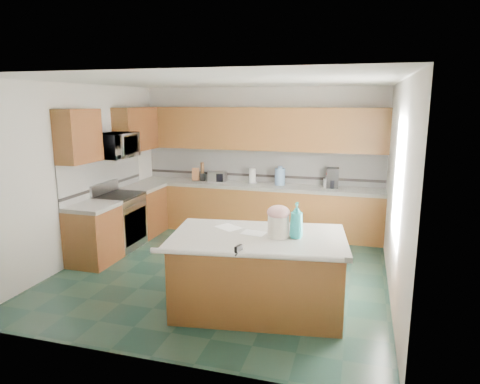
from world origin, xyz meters
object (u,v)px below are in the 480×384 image
(toaster_oven, at_px, (217,177))
(coffee_maker, at_px, (333,178))
(island_top, at_px, (258,238))
(treat_jar, at_px, (278,226))
(soap_bottle_island, at_px, (296,220))
(knife_block, at_px, (196,174))
(island_base, at_px, (258,275))

(toaster_oven, distance_m, coffee_maker, 2.17)
(coffee_maker, bearing_deg, island_top, -105.00)
(treat_jar, height_order, soap_bottle_island, soap_bottle_island)
(treat_jar, bearing_deg, soap_bottle_island, -10.48)
(island_top, height_order, coffee_maker, coffee_maker)
(knife_block, xyz_separation_m, toaster_oven, (0.44, 0.00, -0.02))
(island_top, height_order, knife_block, knife_block)
(treat_jar, xyz_separation_m, coffee_maker, (0.38, 3.08, 0.05))
(island_base, height_order, coffee_maker, coffee_maker)
(island_top, relative_size, treat_jar, 7.96)
(island_top, relative_size, soap_bottle_island, 4.90)
(knife_block, bearing_deg, island_top, -72.33)
(island_top, bearing_deg, island_base, 0.00)
(coffee_maker, bearing_deg, knife_block, 176.94)
(toaster_oven, bearing_deg, island_base, -70.93)
(soap_bottle_island, bearing_deg, treat_jar, -169.92)
(island_top, distance_m, treat_jar, 0.28)
(island_base, relative_size, toaster_oven, 5.64)
(island_base, xyz_separation_m, island_top, (0.00, 0.00, 0.46))
(treat_jar, bearing_deg, knife_block, 106.80)
(soap_bottle_island, distance_m, knife_block, 3.88)
(toaster_oven, bearing_deg, knife_block, 172.08)
(island_top, distance_m, soap_bottle_island, 0.49)
(island_top, distance_m, knife_block, 3.65)
(island_top, height_order, treat_jar, treat_jar)
(soap_bottle_island, height_order, toaster_oven, soap_bottle_island)
(island_base, bearing_deg, coffee_maker, 70.77)
(soap_bottle_island, xyz_separation_m, toaster_oven, (-1.99, 3.02, -0.11))
(island_base, xyz_separation_m, coffee_maker, (0.61, 3.08, 0.67))
(toaster_oven, xyz_separation_m, coffee_maker, (2.17, 0.03, 0.08))
(island_base, relative_size, treat_jar, 7.56)
(island_base, distance_m, toaster_oven, 3.47)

